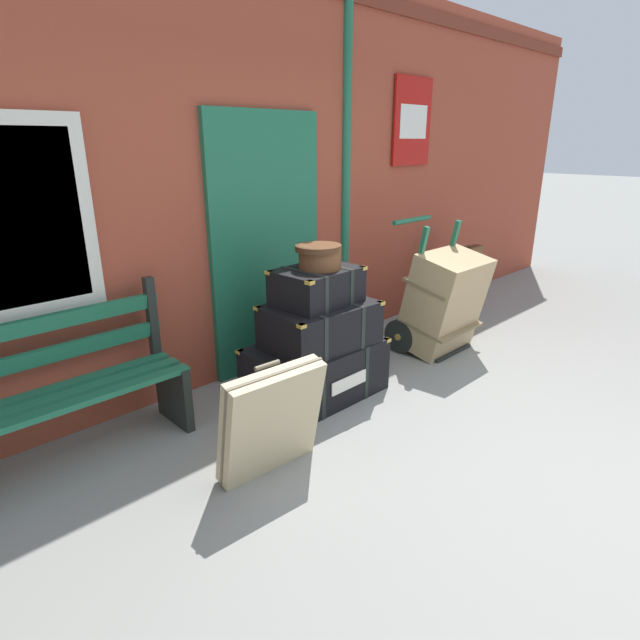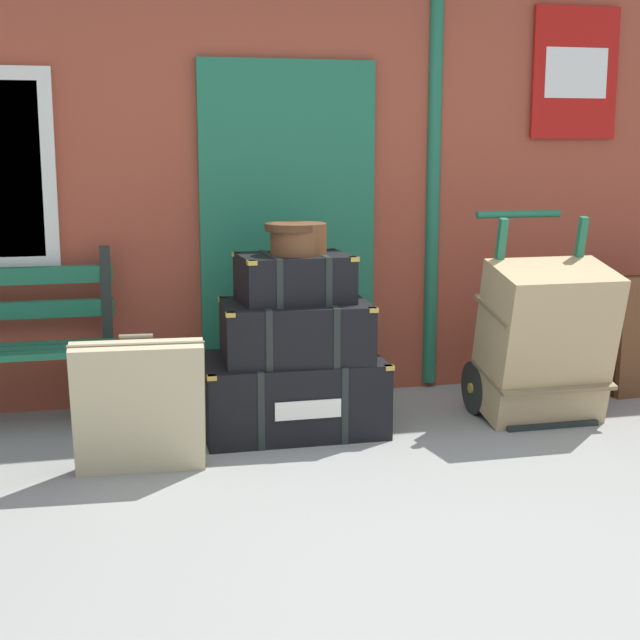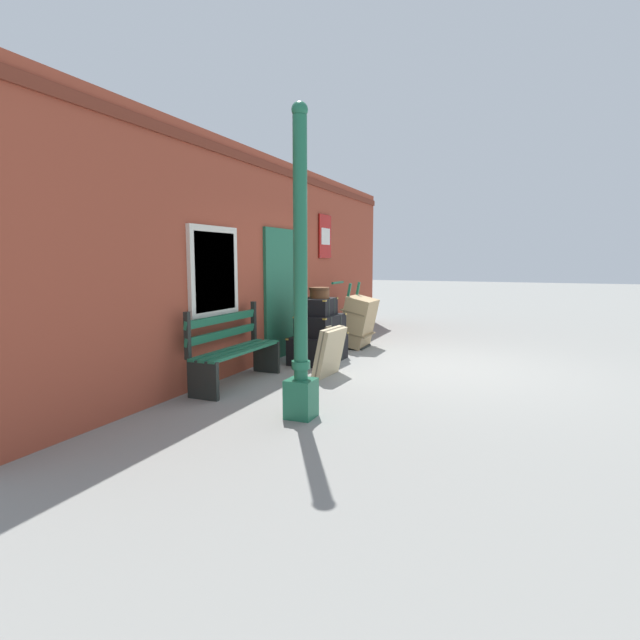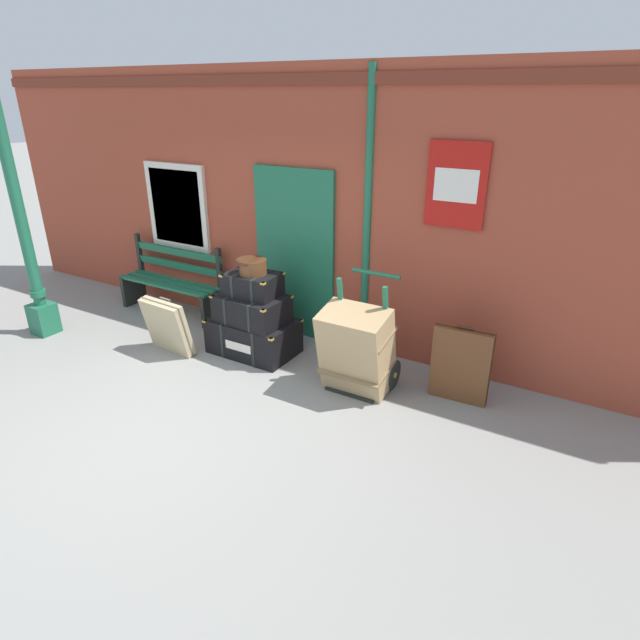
% 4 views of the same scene
% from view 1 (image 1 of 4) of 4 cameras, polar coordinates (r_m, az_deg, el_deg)
% --- Properties ---
extents(ground_plane, '(60.00, 60.00, 0.00)m').
position_cam_1_polar(ground_plane, '(3.42, 23.76, -15.77)').
color(ground_plane, gray).
extents(brick_facade, '(10.40, 0.35, 3.20)m').
position_cam_1_polar(brick_facade, '(4.42, -6.77, 15.60)').
color(brick_facade, '#9E422D').
rests_on(brick_facade, ground).
extents(platform_bench, '(1.60, 0.43, 1.01)m').
position_cam_1_polar(platform_bench, '(3.44, -27.89, -7.63)').
color(platform_bench, '#1E6647').
rests_on(platform_bench, ground).
extents(steamer_trunk_base, '(1.02, 0.66, 0.43)m').
position_cam_1_polar(steamer_trunk_base, '(3.96, -0.49, -5.53)').
color(steamer_trunk_base, black).
rests_on(steamer_trunk_base, ground).
extents(steamer_trunk_middle, '(0.84, 0.60, 0.33)m').
position_cam_1_polar(steamer_trunk_middle, '(3.81, 0.02, -0.52)').
color(steamer_trunk_middle, black).
rests_on(steamer_trunk_middle, steamer_trunk_base).
extents(steamer_trunk_top, '(0.63, 0.48, 0.27)m').
position_cam_1_polar(steamer_trunk_top, '(3.75, -0.34, 3.79)').
color(steamer_trunk_top, black).
rests_on(steamer_trunk_top, steamer_trunk_middle).
extents(round_hatbox, '(0.34, 0.32, 0.17)m').
position_cam_1_polar(round_hatbox, '(3.70, -0.05, 7.24)').
color(round_hatbox, brown).
rests_on(round_hatbox, steamer_trunk_top).
extents(porters_trolley, '(0.71, 0.59, 1.20)m').
position_cam_1_polar(porters_trolley, '(4.98, 11.71, 0.14)').
color(porters_trolley, black).
rests_on(porters_trolley, ground).
extents(large_brown_trunk, '(0.70, 0.62, 0.95)m').
position_cam_1_polar(large_brown_trunk, '(4.83, 13.56, 1.95)').
color(large_brown_trunk, tan).
rests_on(large_brown_trunk, ground).
extents(suitcase_oxblood, '(0.59, 0.15, 0.82)m').
position_cam_1_polar(suitcase_oxblood, '(5.85, 15.52, 3.90)').
color(suitcase_oxblood, brown).
rests_on(suitcase_oxblood, ground).
extents(suitcase_tan, '(0.65, 0.30, 0.70)m').
position_cam_1_polar(suitcase_tan, '(3.04, -5.42, -11.09)').
color(suitcase_tan, tan).
rests_on(suitcase_tan, ground).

